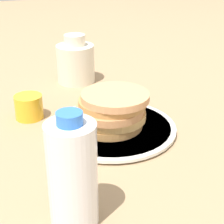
{
  "coord_description": "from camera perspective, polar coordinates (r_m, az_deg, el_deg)",
  "views": [
    {
      "loc": [
        0.69,
        -0.17,
        0.4
      ],
      "look_at": [
        -0.03,
        0.03,
        0.05
      ],
      "focal_mm": 60.0,
      "sensor_mm": 36.0,
      "label": 1
    }
  ],
  "objects": [
    {
      "name": "ground_plane",
      "position": [
        0.82,
        -1.52,
        -3.98
      ],
      "size": [
        4.0,
        4.0,
        0.0
      ],
      "primitive_type": "plane",
      "color": "#9E7F5B"
    },
    {
      "name": "plate",
      "position": [
        0.84,
        -0.0,
        -2.46
      ],
      "size": [
        0.29,
        0.29,
        0.01
      ],
      "color": "silver",
      "rests_on": "ground_plane"
    },
    {
      "name": "pancake_stack",
      "position": [
        0.82,
        -0.05,
        0.33
      ],
      "size": [
        0.16,
        0.16,
        0.08
      ],
      "color": "tan",
      "rests_on": "plate"
    },
    {
      "name": "juice_glass",
      "position": [
        0.92,
        -12.56,
        0.78
      ],
      "size": [
        0.07,
        0.07,
        0.06
      ],
      "color": "yellow",
      "rests_on": "ground_plane"
    },
    {
      "name": "cream_jug",
      "position": [
        1.12,
        -5.58,
        7.61
      ],
      "size": [
        0.11,
        0.11,
        0.14
      ],
      "color": "beige",
      "rests_on": "ground_plane"
    },
    {
      "name": "water_bottle_near",
      "position": [
        0.55,
        -6.05,
        -9.35
      ],
      "size": [
        0.07,
        0.07,
        0.19
      ],
      "color": "white",
      "rests_on": "ground_plane"
    }
  ]
}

